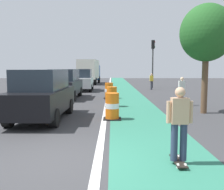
{
  "coord_description": "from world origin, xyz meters",
  "views": [
    {
      "loc": [
        1.22,
        -5.5,
        2.08
      ],
      "look_at": [
        1.26,
        3.83,
        1.1
      ],
      "focal_mm": 40.39,
      "sensor_mm": 36.0,
      "label": 1
    }
  ],
  "objects": [
    {
      "name": "lane_divider_stripe",
      "position": [
        0.9,
        12.0,
        0.01
      ],
      "size": [
        0.2,
        80.0,
        0.01
      ],
      "primitive_type": "cube",
      "color": "silver",
      "rests_on": "ground"
    },
    {
      "name": "traffic_barrel_front",
      "position": [
        1.23,
        4.72,
        0.53
      ],
      "size": [
        0.73,
        0.73,
        1.09
      ],
      "color": "orange",
      "rests_on": "ground"
    },
    {
      "name": "parked_suv_third",
      "position": [
        -1.58,
        18.3,
        1.04
      ],
      "size": [
        2.03,
        4.65,
        2.04
      ],
      "color": "silver",
      "rests_on": "ground"
    },
    {
      "name": "delivery_truck_down_block",
      "position": [
        -1.88,
        29.19,
        1.85
      ],
      "size": [
        2.64,
        7.69,
        3.23
      ],
      "color": "silver",
      "rests_on": "ground"
    },
    {
      "name": "pedestrian_crossing",
      "position": [
        5.12,
        19.34,
        0.86
      ],
      "size": [
        0.34,
        0.2,
        1.61
      ],
      "color": "#33333D",
      "rests_on": "ground"
    },
    {
      "name": "traffic_barrel_back",
      "position": [
        1.01,
        12.05,
        0.53
      ],
      "size": [
        0.73,
        0.73,
        1.09
      ],
      "color": "orange",
      "rests_on": "ground"
    },
    {
      "name": "pedestrian_waiting",
      "position": [
        5.14,
        8.59,
        0.86
      ],
      "size": [
        0.34,
        0.2,
        1.61
      ],
      "color": "#33333D",
      "rests_on": "ground"
    },
    {
      "name": "parked_suv_second",
      "position": [
        -2.08,
        12.13,
        1.04
      ],
      "size": [
        1.99,
        4.63,
        2.04
      ],
      "color": "black",
      "rests_on": "ground"
    },
    {
      "name": "parked_suv_nearest",
      "position": [
        -1.63,
        4.7,
        1.04
      ],
      "size": [
        1.98,
        4.63,
        2.04
      ],
      "color": "black",
      "rests_on": "ground"
    },
    {
      "name": "ground_plane",
      "position": [
        0.0,
        0.0,
        0.0
      ],
      "size": [
        100.0,
        100.0,
        0.0
      ],
      "primitive_type": "plane",
      "color": "#38383A"
    },
    {
      "name": "traffic_light_corner",
      "position": [
        5.61,
        21.77,
        3.5
      ],
      "size": [
        0.41,
        0.32,
        5.1
      ],
      "color": "#2D2D2D",
      "rests_on": "ground"
    },
    {
      "name": "street_tree_sidewalk",
      "position": [
        5.52,
        6.17,
        3.67
      ],
      "size": [
        2.4,
        2.4,
        5.0
      ],
      "color": "brown",
      "rests_on": "ground"
    },
    {
      "name": "skateboarder_on_lane",
      "position": [
        2.67,
        -0.17,
        0.91
      ],
      "size": [
        0.57,
        0.8,
        1.69
      ],
      "color": "black",
      "rests_on": "ground"
    },
    {
      "name": "traffic_barrel_mid",
      "position": [
        1.2,
        8.21,
        0.53
      ],
      "size": [
        0.73,
        0.73,
        1.09
      ],
      "color": "orange",
      "rests_on": "ground"
    },
    {
      "name": "bike_lane_strip",
      "position": [
        2.4,
        12.0,
        0.0
      ],
      "size": [
        2.5,
        80.0,
        0.01
      ],
      "primitive_type": "cube",
      "color": "#2D755B",
      "rests_on": "ground"
    }
  ]
}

